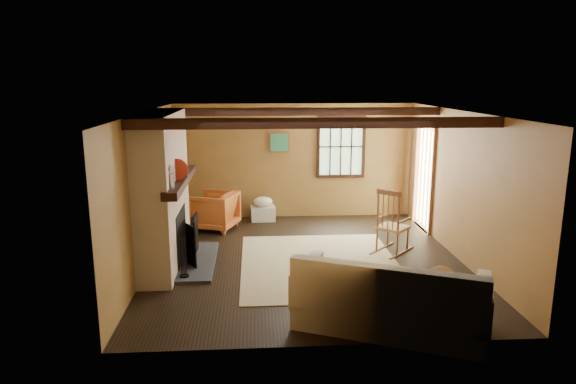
{
  "coord_description": "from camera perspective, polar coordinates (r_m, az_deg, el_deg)",
  "views": [
    {
      "loc": [
        -0.83,
        -7.9,
        2.9
      ],
      "look_at": [
        -0.27,
        0.4,
        1.06
      ],
      "focal_mm": 32.0,
      "sensor_mm": 36.0,
      "label": 1
    }
  ],
  "objects": [
    {
      "name": "room_envelope",
      "position": [
        8.32,
        3.46,
        3.72
      ],
      "size": [
        5.02,
        5.52,
        2.44
      ],
      "color": "#996436",
      "rests_on": "ground"
    },
    {
      "name": "rug",
      "position": [
        8.29,
        3.57,
        -7.99
      ],
      "size": [
        2.5,
        3.0,
        0.01
      ],
      "primitive_type": "cube",
      "color": "tan",
      "rests_on": "ground"
    },
    {
      "name": "basket_pillow",
      "position": [
        10.67,
        -2.83,
        -1.07
      ],
      "size": [
        0.5,
        0.45,
        0.2
      ],
      "primitive_type": "ellipsoid",
      "rotation": [
        0.0,
        0.0,
        -0.41
      ],
      "color": "white",
      "rests_on": "laundry_basket"
    },
    {
      "name": "rocking_chair",
      "position": [
        8.86,
        11.46,
        -3.67
      ],
      "size": [
        0.86,
        0.88,
        1.12
      ],
      "rotation": [
        0.0,
        0.0,
        2.39
      ],
      "color": "tan",
      "rests_on": "ground"
    },
    {
      "name": "sofa",
      "position": [
        6.28,
        11.26,
        -12.03
      ],
      "size": [
        2.42,
        1.78,
        0.9
      ],
      "rotation": [
        0.0,
        0.0,
        -0.41
      ],
      "color": "white",
      "rests_on": "ground"
    },
    {
      "name": "firewood_pile",
      "position": [
        10.76,
        -8.99,
        -2.71
      ],
      "size": [
        0.59,
        0.11,
        0.21
      ],
      "color": "#4E3421",
      "rests_on": "ground"
    },
    {
      "name": "fireplace",
      "position": [
        8.22,
        -13.54,
        -0.48
      ],
      "size": [
        1.02,
        2.3,
        2.4
      ],
      "color": "#AC6042",
      "rests_on": "ground"
    },
    {
      "name": "armchair",
      "position": [
        10.15,
        -8.2,
        -2.06
      ],
      "size": [
        1.04,
        1.02,
        0.74
      ],
      "primitive_type": "imported",
      "rotation": [
        0.0,
        0.0,
        -1.92
      ],
      "color": "#BF6026",
      "rests_on": "ground"
    },
    {
      "name": "ground",
      "position": [
        8.45,
        2.04,
        -7.57
      ],
      "size": [
        5.5,
        5.5,
        0.0
      ],
      "primitive_type": "plane",
      "color": "black",
      "rests_on": "ground"
    },
    {
      "name": "laundry_basket",
      "position": [
        10.73,
        -2.81,
        -2.37
      ],
      "size": [
        0.52,
        0.41,
        0.3
      ],
      "primitive_type": "cube",
      "rotation": [
        0.0,
        0.0,
        0.07
      ],
      "color": "silver",
      "rests_on": "ground"
    }
  ]
}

